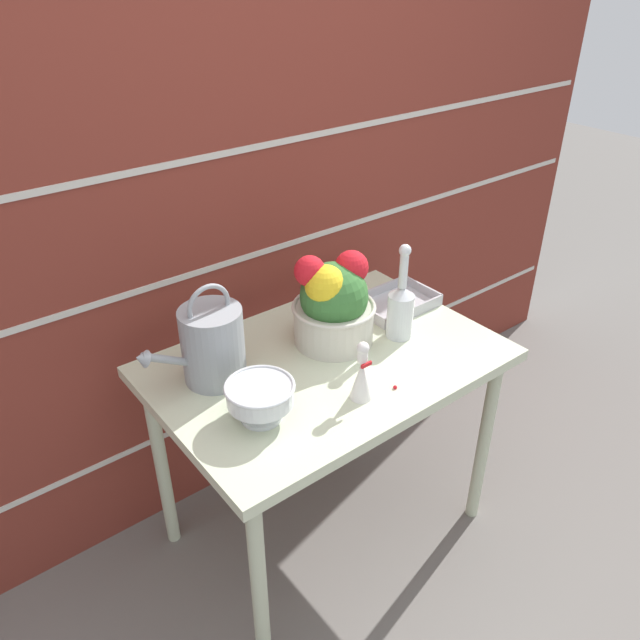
{
  "coord_description": "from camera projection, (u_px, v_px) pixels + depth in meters",
  "views": [
    {
      "loc": [
        -0.98,
        -1.22,
        1.82
      ],
      "look_at": [
        0.0,
        0.04,
        0.86
      ],
      "focal_mm": 35.0,
      "sensor_mm": 36.0,
      "label": 1
    }
  ],
  "objects": [
    {
      "name": "ground_plane",
      "position": [
        326.0,
        524.0,
        2.28
      ],
      "size": [
        12.0,
        12.0,
        0.0
      ],
      "primitive_type": "plane",
      "color": "slate"
    },
    {
      "name": "brick_wall",
      "position": [
        237.0,
        202.0,
        2.03
      ],
      "size": [
        3.6,
        0.08,
        2.2
      ],
      "color": "maroon",
      "rests_on": "ground_plane"
    },
    {
      "name": "patio_table",
      "position": [
        327.0,
        380.0,
        1.94
      ],
      "size": [
        1.05,
        0.7,
        0.74
      ],
      "color": "beige",
      "rests_on": "ground_plane"
    },
    {
      "name": "watering_can",
      "position": [
        212.0,
        344.0,
        1.75
      ],
      "size": [
        0.32,
        0.18,
        0.31
      ],
      "color": "#93999E",
      "rests_on": "patio_table"
    },
    {
      "name": "crystal_pedestal_bowl",
      "position": [
        260.0,
        396.0,
        1.62
      ],
      "size": [
        0.19,
        0.19,
        0.11
      ],
      "color": "silver",
      "rests_on": "patio_table"
    },
    {
      "name": "flower_planter",
      "position": [
        333.0,
        303.0,
        1.91
      ],
      "size": [
        0.26,
        0.26,
        0.3
      ],
      "color": "beige",
      "rests_on": "patio_table"
    },
    {
      "name": "glass_decanter",
      "position": [
        401.0,
        307.0,
        1.96
      ],
      "size": [
        0.08,
        0.08,
        0.32
      ],
      "color": "silver",
      "rests_on": "patio_table"
    },
    {
      "name": "figurine_vase",
      "position": [
        362.0,
        375.0,
        1.7
      ],
      "size": [
        0.06,
        0.06,
        0.18
      ],
      "color": "white",
      "rests_on": "patio_table"
    },
    {
      "name": "wire_tray",
      "position": [
        396.0,
        303.0,
        2.17
      ],
      "size": [
        0.28,
        0.19,
        0.04
      ],
      "color": "#B7B7BC",
      "rests_on": "patio_table"
    },
    {
      "name": "fallen_petal",
      "position": [
        395.0,
        387.0,
        1.77
      ],
      "size": [
        0.01,
        0.01,
        0.01
      ],
      "color": "red",
      "rests_on": "patio_table"
    }
  ]
}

